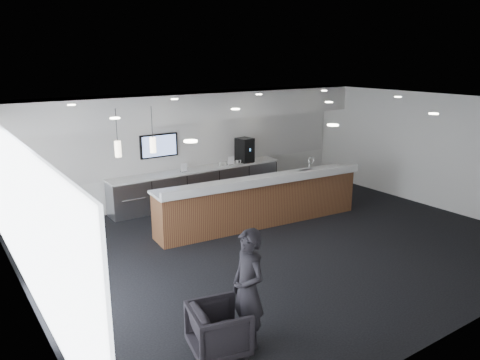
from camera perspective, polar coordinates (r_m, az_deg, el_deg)
ground at (r=10.21m, az=5.14°, el=-7.77°), size 10.00×10.00×0.00m
ceiling at (r=9.47m, az=5.56°, el=9.23°), size 10.00×8.00×0.02m
back_wall at (r=12.98m, az=-5.99°, el=4.06°), size 10.00×0.02×3.00m
left_wall at (r=7.70m, az=-24.83°, el=-4.89°), size 0.02×8.00×3.00m
right_wall at (r=13.42m, az=22.07°, el=3.40°), size 0.02×8.00×3.00m
soffit_bulkhead at (r=12.43m, az=-5.13°, el=8.96°), size 10.00×0.90×0.70m
alcove_panel at (r=12.94m, az=-5.94°, el=4.48°), size 9.80×0.06×1.40m
window_blinds_wall at (r=7.71m, az=-24.54°, el=-4.84°), size 0.04×7.36×2.55m
back_credenza at (r=12.91m, az=-5.10°, el=-0.64°), size 5.06×0.66×0.95m
wall_tv at (r=12.44m, az=-9.86°, el=4.15°), size 1.05×0.08×0.62m
pendant_left at (r=8.98m, az=-9.81°, el=3.93°), size 0.12×0.12×0.30m
pendant_right at (r=8.72m, az=-14.00°, el=3.38°), size 0.12×0.12×0.30m
ceiling_can_lights at (r=9.47m, az=5.56°, el=9.05°), size 7.00×5.00×0.02m
service_counter at (r=11.17m, az=2.52°, el=-2.55°), size 5.32×1.30×1.49m
coffee_machine at (r=13.51m, az=0.57°, el=3.68°), size 0.44×0.54×0.69m
info_sign_left at (r=12.43m, az=-6.83°, el=1.50°), size 0.17×0.04×0.23m
info_sign_right at (r=13.16m, az=-1.08°, el=2.38°), size 0.18×0.05×0.24m
armchair at (r=6.64m, az=-2.58°, el=-17.71°), size 0.91×0.89×0.70m
lounge_guest at (r=6.55m, az=1.00°, el=-13.10°), size 0.43×0.64×1.70m
cup_0 at (r=13.44m, az=0.13°, el=2.31°), size 0.09×0.09×0.09m
cup_1 at (r=13.36m, az=-0.36°, el=2.24°), size 0.13×0.13×0.09m
cup_2 at (r=13.28m, az=-0.86°, el=2.16°), size 0.12×0.12×0.09m
cup_3 at (r=13.21m, az=-1.37°, el=2.09°), size 0.12×0.12×0.09m
cup_4 at (r=13.13m, az=-1.88°, el=2.01°), size 0.13×0.13×0.09m
cup_5 at (r=13.06m, az=-2.40°, el=1.93°), size 0.10×0.10×0.09m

